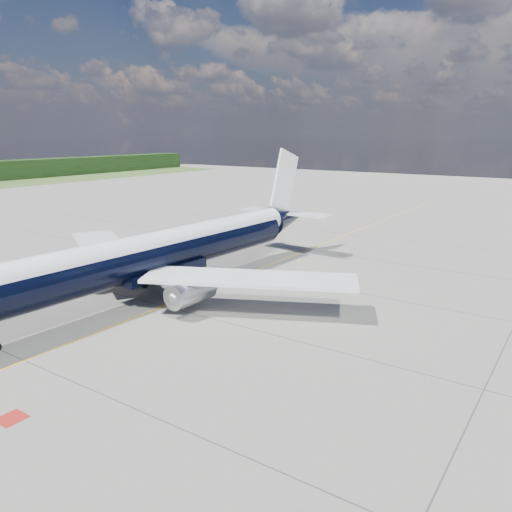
{
  "coord_description": "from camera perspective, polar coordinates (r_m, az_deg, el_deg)",
  "views": [
    {
      "loc": [
        34.44,
        -24.06,
        16.92
      ],
      "look_at": [
        4.95,
        19.28,
        4.0
      ],
      "focal_mm": 35.0,
      "sensor_mm": 36.0,
      "label": 1
    }
  ],
  "objects": [
    {
      "name": "ground",
      "position": [
        66.29,
        1.67,
        -0.95
      ],
      "size": [
        320.0,
        320.0,
        0.0
      ],
      "primitive_type": "plane",
      "color": "gray",
      "rests_on": "ground"
    },
    {
      "name": "red_marking",
      "position": [
        35.32,
        -26.15,
        -16.31
      ],
      "size": [
        1.6,
        1.6,
        0.01
      ],
      "primitive_type": "cube",
      "color": "maroon",
      "rests_on": "ground"
    },
    {
      "name": "taxiway_centerline",
      "position": [
        62.28,
        -0.81,
        -1.92
      ],
      "size": [
        0.16,
        160.0,
        0.01
      ],
      "primitive_type": "cube",
      "color": "yellow",
      "rests_on": "ground"
    },
    {
      "name": "main_airliner",
      "position": [
        54.34,
        -10.18,
        0.57
      ],
      "size": [
        42.56,
        51.8,
        14.97
      ],
      "rotation": [
        0.0,
        0.0,
        -0.04
      ],
      "color": "black",
      "rests_on": "ground"
    }
  ]
}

